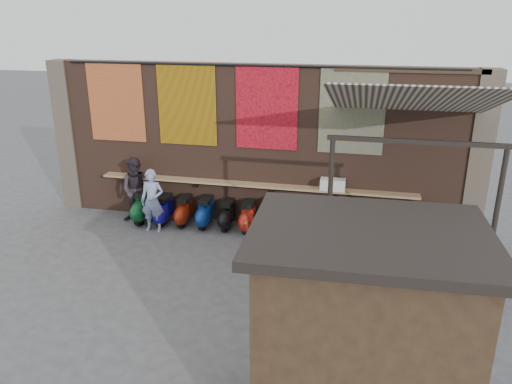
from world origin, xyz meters
TOP-DOWN VIEW (x-y plane):
  - ground at (0.00, 0.00)m, footprint 70.00×70.00m
  - brick_wall at (0.00, 2.70)m, footprint 10.00×0.40m
  - pier_left at (-5.20, 2.70)m, footprint 0.50×0.50m
  - pier_right at (5.20, 2.70)m, footprint 0.50×0.50m
  - eating_counter at (0.00, 2.33)m, footprint 8.00×0.32m
  - shelf_box at (1.97, 2.30)m, footprint 0.59×0.28m
  - tapestry_redgold at (-3.60, 2.48)m, footprint 1.50×0.02m
  - tapestry_sun at (-1.70, 2.48)m, footprint 1.50×0.02m
  - tapestry_orange at (0.30, 2.48)m, footprint 1.50×0.02m
  - tapestry_multi at (2.30, 2.48)m, footprint 1.50×0.02m
  - hang_rail at (0.00, 2.47)m, footprint 9.50×0.06m
  - scooter_stool_0 at (-2.83, 1.98)m, footprint 0.39×0.88m
  - scooter_stool_1 at (-2.26, 1.97)m, footprint 0.35×0.77m
  - scooter_stool_2 at (-1.73, 2.03)m, footprint 0.35×0.77m
  - scooter_stool_3 at (-1.17, 2.03)m, footprint 0.35×0.78m
  - scooter_stool_4 at (-0.59, 2.03)m, footprint 0.34×0.75m
  - scooter_stool_5 at (-0.06, 2.00)m, footprint 0.35×0.78m
  - scooter_stool_6 at (0.57, 2.02)m, footprint 0.40×0.89m
  - scooter_stool_7 at (1.10, 2.02)m, footprint 0.33×0.73m
  - scooter_stool_8 at (1.67, 1.99)m, footprint 0.35×0.79m
  - scooter_stool_9 at (2.29, 1.97)m, footprint 0.40×0.88m
  - diner_left at (-2.34, 1.49)m, footprint 0.60×0.41m
  - diner_right at (-2.98, 2.00)m, footprint 0.94×0.80m
  - shopper_navy at (4.29, -0.15)m, footprint 1.04×0.43m
  - shopper_grey at (4.07, 0.36)m, footprint 1.08×0.81m
  - shopper_tan at (3.10, 0.08)m, footprint 0.90×0.96m
  - market_stall at (2.78, -3.77)m, footprint 2.51×1.92m
  - stall_roof at (2.78, -3.77)m, footprint 2.81×2.21m
  - stall_sign at (2.75, -2.82)m, footprint 1.20×0.08m
  - stall_shelf at (2.75, -2.82)m, footprint 2.03×0.17m
  - awning_canvas at (3.50, 0.90)m, footprint 3.20×3.28m
  - awning_ledger at (3.50, 2.49)m, footprint 3.30×0.08m
  - awning_header at (3.50, -0.60)m, footprint 3.00×0.08m
  - awning_post_left at (2.10, -0.60)m, footprint 0.09×0.09m
  - awning_post_right at (4.90, -0.60)m, footprint 0.09×0.09m

SIDE VIEW (x-z plane):
  - ground at x=0.00m, z-range 0.00..0.00m
  - scooter_stool_7 at x=1.10m, z-range 0.00..0.69m
  - scooter_stool_4 at x=-0.59m, z-range 0.00..0.71m
  - scooter_stool_2 at x=-1.73m, z-range 0.00..0.73m
  - scooter_stool_1 at x=-2.26m, z-range 0.00..0.73m
  - scooter_stool_5 at x=-0.06m, z-range 0.00..0.74m
  - scooter_stool_3 at x=-1.17m, z-range 0.00..0.75m
  - scooter_stool_8 at x=1.67m, z-range 0.00..0.75m
  - scooter_stool_0 at x=-2.83m, z-range 0.00..0.83m
  - scooter_stool_9 at x=2.29m, z-range 0.00..0.84m
  - scooter_stool_6 at x=0.57m, z-range 0.00..0.85m
  - shopper_grey at x=4.07m, z-range 0.00..1.49m
  - diner_left at x=-2.34m, z-range 0.00..1.58m
  - shopper_tan at x=3.10m, z-range 0.00..1.65m
  - diner_right at x=-2.98m, z-range 0.00..1.70m
  - shopper_navy at x=4.29m, z-range 0.00..1.77m
  - stall_shelf at x=2.75m, z-range 0.94..1.00m
  - eating_counter at x=0.00m, z-range 1.08..1.12m
  - shelf_box at x=1.97m, z-range 1.12..1.40m
  - market_stall at x=2.78m, z-range 0.00..2.65m
  - awning_post_left at x=2.10m, z-range 0.00..3.10m
  - awning_post_right at x=4.90m, z-range 0.00..3.10m
  - stall_sign at x=2.75m, z-range 1.67..2.17m
  - brick_wall at x=0.00m, z-range 0.00..4.00m
  - pier_left at x=-5.20m, z-range 0.00..4.00m
  - pier_right at x=5.20m, z-range 0.00..4.00m
  - stall_roof at x=2.78m, z-range 2.65..2.77m
  - tapestry_redgold at x=-3.60m, z-range 2.00..4.00m
  - tapestry_sun at x=-1.70m, z-range 2.00..4.00m
  - tapestry_orange at x=0.30m, z-range 2.00..4.00m
  - tapestry_multi at x=2.30m, z-range 2.00..4.00m
  - awning_header at x=3.50m, z-range 3.04..3.12m
  - awning_canvas at x=3.50m, z-range 3.07..4.03m
  - awning_ledger at x=3.50m, z-range 3.89..4.01m
  - hang_rail at x=0.00m, z-range 3.95..4.01m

